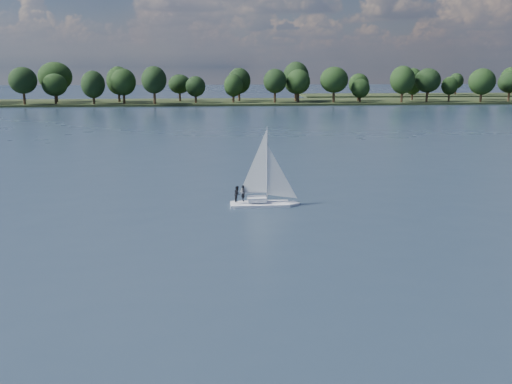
{
  "coord_description": "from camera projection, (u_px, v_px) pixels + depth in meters",
  "views": [
    {
      "loc": [
        3.7,
        -17.71,
        14.02
      ],
      "look_at": [
        8.24,
        34.49,
        2.5
      ],
      "focal_mm": 40.0,
      "sensor_mm": 36.0,
      "label": 1
    }
  ],
  "objects": [
    {
      "name": "sailboat",
      "position": [
        260.0,
        184.0,
        58.11
      ],
      "size": [
        6.49,
        1.88,
        8.52
      ],
      "rotation": [
        0.0,
        0.0,
        0.01
      ],
      "color": "white",
      "rests_on": "ground"
    },
    {
      "name": "far_shore",
      "position": [
        197.0,
        103.0,
        226.2
      ],
      "size": [
        660.0,
        40.0,
        1.5
      ],
      "primitive_type": "cube",
      "color": "black",
      "rests_on": "ground"
    },
    {
      "name": "ground",
      "position": [
        189.0,
        137.0,
        117.23
      ],
      "size": [
        700.0,
        700.0,
        0.0
      ],
      "primitive_type": "plane",
      "color": "#233342",
      "rests_on": "ground"
    },
    {
      "name": "treeline",
      "position": [
        162.0,
        82.0,
        219.82
      ],
      "size": [
        562.43,
        74.56,
        18.92
      ],
      "color": "black",
      "rests_on": "ground"
    }
  ]
}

